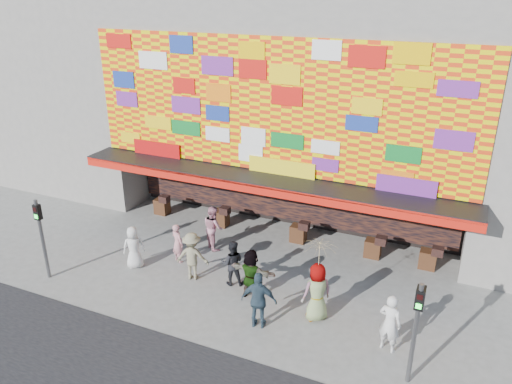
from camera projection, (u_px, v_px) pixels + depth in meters
ground at (224, 295)px, 16.69m from camera, size 90.00×90.00×0.00m
shop_building at (308, 94)px, 21.54m from camera, size 15.20×9.40×10.00m
neighbor_left at (70, 59)px, 25.95m from camera, size 11.00×8.00×12.00m
signal_left at (41, 230)px, 17.02m from camera, size 0.22×0.20×3.00m
signal_right at (416, 323)px, 12.39m from camera, size 0.22×0.20×3.00m
ped_a at (134, 247)px, 18.07m from camera, size 0.94×0.88×1.62m
ped_b at (178, 243)px, 18.46m from camera, size 0.66×0.57×1.53m
ped_c at (232, 263)px, 17.04m from camera, size 0.97×0.88×1.64m
ped_d at (192, 256)px, 17.34m from camera, size 1.26×0.91×1.76m
ped_e at (259, 300)px, 14.85m from camera, size 1.15×0.64×1.85m
ped_f at (251, 274)px, 16.31m from camera, size 1.63×0.58×1.73m
ped_g at (317, 292)px, 15.19m from camera, size 1.10×1.08×1.91m
ped_h at (390, 323)px, 13.90m from camera, size 0.74×0.58×1.80m
ped_i at (213, 227)px, 19.38m from camera, size 1.08×1.05×1.76m
parasol at (319, 257)px, 14.71m from camera, size 1.24×1.26×1.96m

